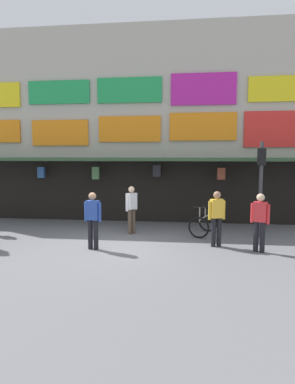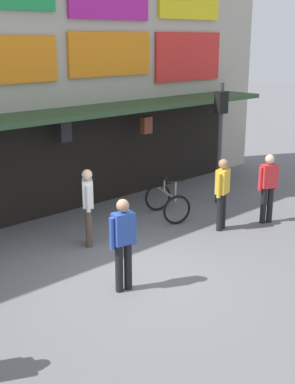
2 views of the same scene
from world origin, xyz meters
name	(u,v)px [view 2 (image 2 of 2)]	position (x,y,z in m)	size (l,w,h in m)	color
ground_plane	(127,277)	(0.00, 0.00, 0.00)	(80.00, 80.00, 0.00)	slate
traffic_light_far	(220,124)	(4.79, 1.78, 2.14)	(0.32, 0.35, 3.20)	#38383D
bicycle_parked	(167,202)	(2.95, 1.87, 0.39)	(1.07, 1.34, 1.05)	black
pedestrian_in_yellow	(222,190)	(3.25, 0.41, 0.95)	(0.51, 0.31, 1.68)	black
pedestrian_in_black	(268,185)	(4.41, -0.04, 0.95)	(0.49, 0.35, 1.68)	black
pedestrian_in_white	(88,203)	(0.44, 1.74, 0.95)	(0.39, 0.45, 1.68)	brown
pedestrian_in_blue	(123,240)	(-0.36, -0.33, 0.95)	(0.52, 0.28, 1.68)	black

